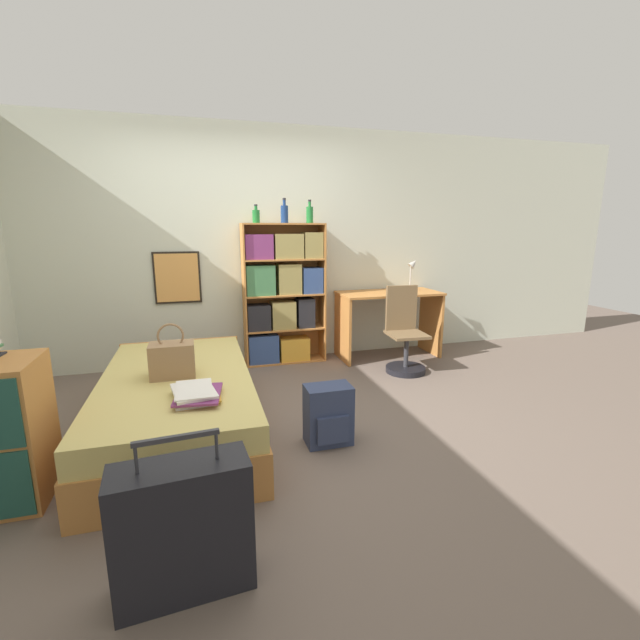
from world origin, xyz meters
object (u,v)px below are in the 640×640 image
(bed, at_px, (178,402))
(book_stack_on_bed, at_px, (196,394))
(desk_lamp, at_px, (413,269))
(suitcase, at_px, (183,528))
(bottle_brown, at_px, (284,213))
(handbag, at_px, (172,359))
(bookcase, at_px, (282,295))
(desk_chair, at_px, (405,344))
(backpack, at_px, (328,415))
(bottle_clear, at_px, (310,214))
(desk, at_px, (388,312))
(bottle_green, at_px, (256,216))

(bed, relative_size, book_stack_on_bed, 5.03)
(bed, relative_size, desk_lamp, 5.30)
(bed, height_order, suitcase, suitcase)
(bottle_brown, bearing_deg, handbag, -127.62)
(bookcase, height_order, desk_chair, bookcase)
(handbag, relative_size, desk_chair, 0.44)
(book_stack_on_bed, distance_m, bottle_brown, 2.49)
(book_stack_on_bed, xyz_separation_m, desk_chair, (2.14, 1.32, -0.19))
(bed, xyz_separation_m, backpack, (1.03, -0.50, -0.01))
(bed, xyz_separation_m, bottle_clear, (1.41, 1.44, 1.43))
(bottle_brown, distance_m, desk_chair, 1.89)
(bookcase, xyz_separation_m, backpack, (-0.06, -1.96, -0.56))
(bottle_clear, relative_size, desk, 0.21)
(bookcase, xyz_separation_m, bottle_brown, (0.04, -0.03, 0.89))
(bottle_clear, distance_m, backpack, 2.45)
(bed, xyz_separation_m, desk, (2.33, 1.32, 0.31))
(bottle_brown, xyz_separation_m, desk, (1.20, -0.11, -1.12))
(handbag, xyz_separation_m, bottle_clear, (1.43, 1.50, 1.07))
(bed, bearing_deg, bottle_green, 60.78)
(book_stack_on_bed, xyz_separation_m, desk, (2.19, 1.86, 0.05))
(bookcase, xyz_separation_m, desk_chair, (1.19, -0.67, -0.47))
(desk, height_order, desk_chair, desk_chair)
(bottle_brown, bearing_deg, bed, -128.32)
(bookcase, relative_size, bottle_clear, 6.30)
(bookcase, bearing_deg, suitcase, -108.69)
(bed, distance_m, bottle_green, 2.21)
(suitcase, height_order, bottle_brown, bottle_brown)
(bed, height_order, bookcase, bookcase)
(bottle_clear, distance_m, desk_lamp, 1.39)
(desk_lamp, relative_size, desk_chair, 0.43)
(desk_lamp, relative_size, backpack, 0.91)
(handbag, distance_m, desk_lamp, 3.05)
(bookcase, xyz_separation_m, bottle_clear, (0.32, -0.02, 0.88))
(bed, distance_m, desk_lamp, 3.09)
(handbag, height_order, desk, handbag)
(book_stack_on_bed, relative_size, desk, 0.35)
(bottle_green, xyz_separation_m, bottle_clear, (0.58, -0.05, 0.02))
(book_stack_on_bed, xyz_separation_m, bottle_green, (0.69, 2.03, 1.14))
(handbag, distance_m, desk, 2.72)
(bed, bearing_deg, backpack, -25.98)
(desk, relative_size, desk_chair, 1.30)
(bottle_brown, bearing_deg, desk_lamp, -2.19)
(bottle_clear, xyz_separation_m, backpack, (-0.38, -1.94, -1.44))
(desk_lamp, bearing_deg, bottle_green, 176.26)
(bed, distance_m, handbag, 0.36)
(bottle_green, distance_m, backpack, 2.45)
(suitcase, distance_m, bookcase, 3.20)
(handbag, height_order, bottle_green, bottle_green)
(bed, bearing_deg, handbag, -105.87)
(handbag, xyz_separation_m, suitcase, (0.09, -1.48, -0.29))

